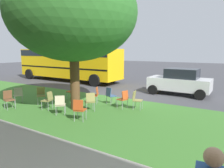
% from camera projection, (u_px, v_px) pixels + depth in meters
% --- Properties ---
extents(ground, '(80.00, 80.00, 0.00)m').
position_uv_depth(ground, '(124.00, 97.00, 12.29)').
color(ground, '#424247').
extents(grass_verge, '(48.00, 6.00, 0.01)m').
position_uv_depth(grass_verge, '(90.00, 110.00, 9.63)').
color(grass_verge, '#3D752D').
rests_on(grass_verge, ground).
extents(street_tree, '(5.72, 5.72, 6.47)m').
position_uv_depth(street_tree, '(73.00, 14.00, 9.11)').
color(street_tree, brown).
rests_on(street_tree, ground).
extents(chair_0, '(0.56, 0.56, 0.88)m').
position_uv_depth(chair_0, '(95.00, 94.00, 10.70)').
color(chair_0, '#C64C1E').
rests_on(chair_0, ground).
extents(chair_1, '(0.49, 0.48, 0.88)m').
position_uv_depth(chair_1, '(136.00, 99.00, 9.64)').
color(chair_1, olive).
rests_on(chair_1, ground).
extents(chair_2, '(0.59, 0.59, 0.88)m').
position_uv_depth(chair_2, '(60.00, 103.00, 8.77)').
color(chair_2, beige).
rests_on(chair_2, ground).
extents(chair_3, '(0.56, 0.55, 0.88)m').
position_uv_depth(chair_3, '(18.00, 94.00, 10.64)').
color(chair_3, '#ADA393').
rests_on(chair_3, ground).
extents(chair_4, '(0.53, 0.53, 0.88)m').
position_uv_depth(chair_4, '(79.00, 108.00, 8.02)').
color(chair_4, '#C64C1E').
rests_on(chair_4, ground).
extents(chair_5, '(0.58, 0.58, 0.88)m').
position_uv_depth(chair_5, '(41.00, 94.00, 10.66)').
color(chair_5, olive).
rests_on(chair_5, ground).
extents(chair_6, '(0.47, 0.47, 0.88)m').
position_uv_depth(chair_6, '(72.00, 90.00, 11.68)').
color(chair_6, '#C64C1E').
rests_on(chair_6, ground).
extents(chair_7, '(0.59, 0.59, 0.88)m').
position_uv_depth(chair_7, '(90.00, 100.00, 9.31)').
color(chair_7, olive).
rests_on(chair_7, ground).
extents(chair_8, '(0.52, 0.52, 0.88)m').
position_uv_depth(chair_8, '(48.00, 99.00, 9.59)').
color(chair_8, olive).
rests_on(chair_8, ground).
extents(chair_9, '(0.53, 0.54, 0.88)m').
position_uv_depth(chair_9, '(110.00, 95.00, 10.55)').
color(chair_9, '#335184').
rests_on(chair_9, ground).
extents(chair_10, '(0.49, 0.49, 0.88)m').
position_uv_depth(chair_10, '(9.00, 98.00, 9.74)').
color(chair_10, brown).
rests_on(chair_10, ground).
extents(chair_11, '(0.50, 0.49, 0.88)m').
position_uv_depth(chair_11, '(123.00, 98.00, 9.79)').
color(chair_11, '#C64C1E').
rests_on(chair_11, ground).
extents(parked_car, '(3.70, 1.92, 1.65)m').
position_uv_depth(parked_car, '(180.00, 81.00, 12.89)').
color(parked_car, silver).
rests_on(parked_car, ground).
extents(school_bus, '(10.40, 2.80, 2.88)m').
position_uv_depth(school_bus, '(68.00, 62.00, 18.83)').
color(school_bus, yellow).
rests_on(school_bus, ground).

